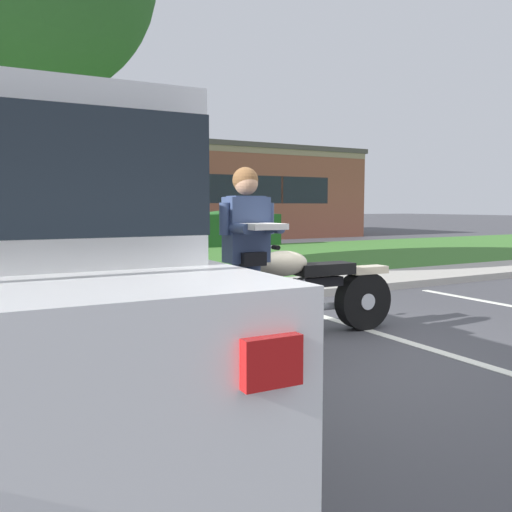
{
  "coord_description": "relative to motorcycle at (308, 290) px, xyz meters",
  "views": [
    {
      "loc": [
        -3.06,
        -3.78,
        1.36
      ],
      "look_at": [
        -0.39,
        1.01,
        0.85
      ],
      "focal_mm": 37.66,
      "sensor_mm": 36.0,
      "label": 1
    }
  ],
  "objects": [
    {
      "name": "ground_plane",
      "position": [
        -0.12,
        -0.81,
        -0.48
      ],
      "size": [
        140.0,
        140.0,
        0.0
      ],
      "primitive_type": "plane",
      "color": "#424247"
    },
    {
      "name": "curb_strip",
      "position": [
        -0.12,
        1.96,
        -0.42
      ],
      "size": [
        60.0,
        0.2,
        0.12
      ],
      "primitive_type": "cube",
      "color": "#ADA89E",
      "rests_on": "ground"
    },
    {
      "name": "concrete_walk",
      "position": [
        -0.12,
        2.81,
        -0.44
      ],
      "size": [
        60.0,
        1.5,
        0.08
      ],
      "primitive_type": "cube",
      "color": "#ADA89E",
      "rests_on": "ground"
    },
    {
      "name": "grass_lawn",
      "position": [
        -0.12,
        7.46,
        -0.45
      ],
      "size": [
        60.0,
        7.78,
        0.06
      ],
      "primitive_type": "cube",
      "color": "#3D752D",
      "rests_on": "ground"
    },
    {
      "name": "stall_stripe_0",
      "position": [
        -1.96,
        -0.61,
        -0.48
      ],
      "size": [
        0.15,
        4.4,
        0.01
      ],
      "primitive_type": "cube",
      "rotation": [
        0.0,
        0.0,
        -0.01
      ],
      "color": "silver",
      "rests_on": "ground"
    },
    {
      "name": "stall_stripe_1",
      "position": [
        0.71,
        -0.61,
        -0.48
      ],
      "size": [
        0.15,
        4.4,
        0.01
      ],
      "primitive_type": "cube",
      "rotation": [
        0.0,
        0.0,
        -0.01
      ],
      "color": "silver",
      "rests_on": "ground"
    },
    {
      "name": "motorcycle",
      "position": [
        0.0,
        0.0,
        0.0
      ],
      "size": [
        2.24,
        0.82,
        1.18
      ],
      "color": "black",
      "rests_on": "ground"
    },
    {
      "name": "rider_person",
      "position": [
        -0.93,
        -0.4,
        0.53
      ],
      "size": [
        0.54,
        0.59,
        1.7
      ],
      "color": "black",
      "rests_on": "ground"
    },
    {
      "name": "handbag",
      "position": [
        -0.68,
        -0.75,
        -0.34
      ],
      "size": [
        0.28,
        0.13,
        0.36
      ],
      "color": "maroon",
      "rests_on": "ground"
    },
    {
      "name": "hedge_center_left",
      "position": [
        0.74,
        11.27,
        0.17
      ],
      "size": [
        2.7,
        0.9,
        1.24
      ],
      "color": "#235623",
      "rests_on": "ground"
    },
    {
      "name": "hedge_center_right",
      "position": [
        5.04,
        11.27,
        0.17
      ],
      "size": [
        2.72,
        0.9,
        1.24
      ],
      "color": "#235623",
      "rests_on": "ground"
    },
    {
      "name": "brick_building",
      "position": [
        -0.71,
        18.13,
        1.46
      ],
      "size": [
        27.28,
        8.18,
        3.88
      ],
      "color": "#93513D",
      "rests_on": "ground"
    }
  ]
}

